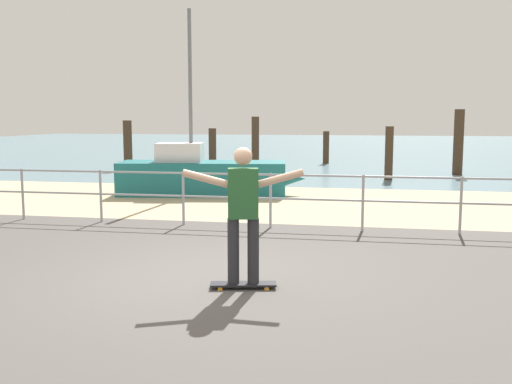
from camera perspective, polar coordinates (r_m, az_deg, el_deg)
The scene contains 13 objects.
ground_plane at distance 6.71m, azimuth -7.26°, elevation -10.85°, with size 24.00×10.00×0.04m, color #514C49.
beach_strip at distance 14.35m, azimuth 2.60°, elevation -1.03°, with size 24.00×6.00×0.04m, color tan.
sea_surface at distance 42.15m, azimuth 7.99°, elevation 4.43°, with size 72.00×50.00×0.04m, color slate.
railing_fence at distance 11.28m, azimuth -7.13°, elevation 0.23°, with size 13.65×0.05×1.05m.
sailboat at distance 15.67m, azimuth -4.65°, elevation 1.58°, with size 5.06×2.06×4.87m.
skateboard at distance 7.18m, azimuth -1.24°, elevation -9.00°, with size 0.82×0.36×0.08m.
skateboarder at distance 6.97m, azimuth -1.26°, elevation -1.49°, with size 1.43×0.39×1.65m.
groyne_post_0 at distance 23.70m, azimuth -12.41°, elevation 4.48°, with size 0.34×0.34×1.95m, color #422D1E.
groyne_post_1 at distance 26.28m, azimuth -4.27°, elevation 4.50°, with size 0.34×0.34×1.58m, color #422D1E.
groyne_post_2 at distance 22.89m, azimuth -0.07°, elevation 4.75°, with size 0.29×0.29×2.10m, color #422D1E.
groyne_post_3 at distance 26.31m, azimuth 6.85°, elevation 4.33°, with size 0.27×0.27×1.46m, color #422D1E.
groyne_post_4 at distance 19.73m, azimuth 12.85°, elevation 3.68°, with size 0.27×0.27×1.78m, color #422D1E.
groyne_post_5 at distance 22.20m, azimuth 19.15°, elevation 4.59°, with size 0.35×0.35×2.36m, color #422D1E.
Camera 1 is at (1.99, -7.06, 2.09)m, focal length 40.98 mm.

